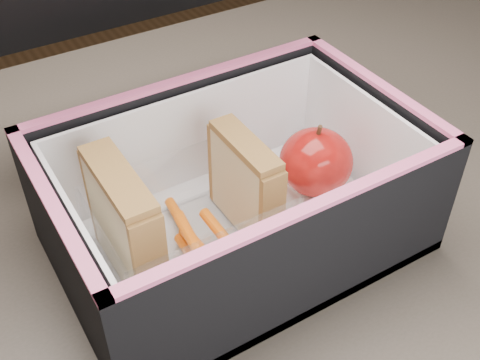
{
  "coord_description": "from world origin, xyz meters",
  "views": [
    {
      "loc": [
        -0.23,
        -0.38,
        1.16
      ],
      "look_at": [
        -0.02,
        -0.03,
        0.81
      ],
      "focal_mm": 45.0,
      "sensor_mm": 36.0,
      "label": 1
    }
  ],
  "objects": [
    {
      "name": "sandwich_left",
      "position": [
        -0.13,
        -0.04,
        0.82
      ],
      "size": [
        0.03,
        0.1,
        0.11
      ],
      "color": "tan",
      "rests_on": "plastic_tub"
    },
    {
      "name": "carrot_sticks",
      "position": [
        -0.08,
        -0.06,
        0.78
      ],
      "size": [
        0.04,
        0.13,
        0.03
      ],
      "color": "#F14D03",
      "rests_on": "plastic_tub"
    },
    {
      "name": "red_apple",
      "position": [
        0.06,
        -0.04,
        0.81
      ],
      "size": [
        0.08,
        0.08,
        0.07
      ],
      "rotation": [
        0.0,
        0.0,
        -0.12
      ],
      "color": "maroon",
      "rests_on": "paper_napkin"
    },
    {
      "name": "plastic_tub",
      "position": [
        -0.08,
        -0.04,
        0.8
      ],
      "size": [
        0.16,
        0.11,
        0.07
      ],
      "primitive_type": null,
      "color": "white",
      "rests_on": "lunch_bag"
    },
    {
      "name": "paper_napkin",
      "position": [
        0.06,
        -0.03,
        0.77
      ],
      "size": [
        0.1,
        0.1,
        0.01
      ],
      "primitive_type": "cube",
      "rotation": [
        0.0,
        0.0,
        -0.24
      ],
      "color": "white",
      "rests_on": "lunch_bag"
    },
    {
      "name": "kitchen_table",
      "position": [
        0.0,
        0.0,
        0.66
      ],
      "size": [
        1.2,
        0.8,
        0.75
      ],
      "color": "#51473E",
      "rests_on": "ground"
    },
    {
      "name": "sandwich_right",
      "position": [
        -0.02,
        -0.04,
        0.81
      ],
      "size": [
        0.02,
        0.08,
        0.09
      ],
      "color": "tan",
      "rests_on": "plastic_tub"
    },
    {
      "name": "lunch_bag",
      "position": [
        -0.03,
        -0.03,
        0.82
      ],
      "size": [
        0.32,
        0.35,
        0.27
      ],
      "color": "black",
      "rests_on": "kitchen_table"
    }
  ]
}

